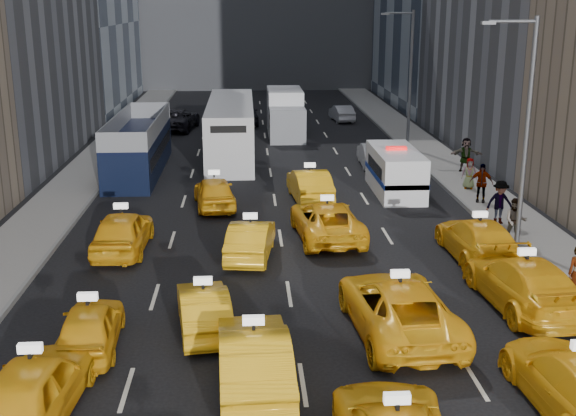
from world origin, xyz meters
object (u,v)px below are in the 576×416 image
Objects in this scene: double_decker at (139,145)px; box_truck at (285,114)px; nypd_van at (395,172)px; city_bus at (231,129)px.

box_truck is (9.04, 11.16, 0.03)m from double_decker.
nypd_van is 14.85m from double_decker.
city_bus is at bearing 42.76° from double_decker.
double_decker is 1.50× the size of box_truck.
nypd_van is 0.43× the size of city_bus.
box_truck is (-4.72, 16.71, 0.54)m from nypd_van.
double_decker is (-13.77, 5.54, 0.51)m from nypd_van.
double_decker is at bearing -135.62° from box_truck.
nypd_van is 17.37m from box_truck.
double_decker is 0.82× the size of city_bus.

